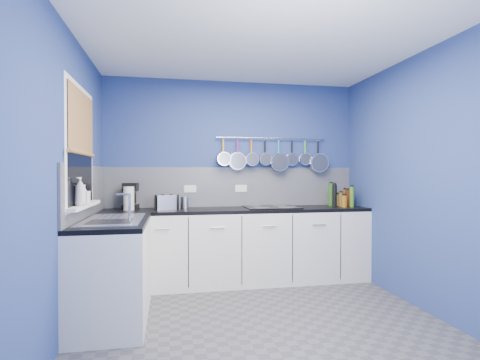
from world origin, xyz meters
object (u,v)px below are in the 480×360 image
object	(u,v)px
coffee_maker	(130,196)
toaster	(167,202)
soap_bottle_a	(80,191)
canister	(185,203)
paper_towel	(129,198)
hob	(271,207)
soap_bottle_b	(84,195)

from	to	relation	value
coffee_maker	toaster	xyz separation A→B (m)	(0.42, -0.08, -0.07)
soap_bottle_a	canister	distance (m)	1.54
coffee_maker	toaster	distance (m)	0.44
soap_bottle_a	canister	bearing A→B (deg)	53.65
soap_bottle_a	toaster	distance (m)	1.35
paper_towel	toaster	bearing A→B (deg)	2.20
toaster	hob	distance (m)	1.27
soap_bottle_b	canister	distance (m)	1.42
canister	soap_bottle_a	bearing A→B (deg)	-126.35
soap_bottle_a	toaster	bearing A→B (deg)	58.74
toaster	hob	world-z (taller)	toaster
soap_bottle_a	paper_towel	world-z (taller)	soap_bottle_a
coffee_maker	hob	xyz separation A→B (m)	(1.69, -0.08, -0.15)
soap_bottle_b	hob	bearing A→B (deg)	27.20
soap_bottle_b	hob	size ratio (longest dim) A/B	0.27
soap_bottle_a	hob	world-z (taller)	soap_bottle_a
soap_bottle_b	canister	xyz separation A→B (m)	(0.91, 1.09, -0.17)
toaster	canister	world-z (taller)	toaster
paper_towel	toaster	distance (m)	0.43
toaster	canister	distance (m)	0.23
paper_towel	coffee_maker	distance (m)	0.10
toaster	canister	size ratio (longest dim) A/B	1.87
coffee_maker	canister	world-z (taller)	coffee_maker
soap_bottle_b	coffee_maker	xyz separation A→B (m)	(0.27, 1.08, -0.08)
soap_bottle_b	soap_bottle_a	bearing A→B (deg)	-90.00
soap_bottle_a	hob	bearing A→B (deg)	30.51
canister	soap_bottle_b	bearing A→B (deg)	-129.90
soap_bottle_a	soap_bottle_b	xyz separation A→B (m)	(0.00, 0.15, -0.03)
soap_bottle_a	paper_towel	size ratio (longest dim) A/B	0.89
coffee_maker	paper_towel	bearing A→B (deg)	-87.80
paper_towel	canister	distance (m)	0.65
soap_bottle_b	canister	size ratio (longest dim) A/B	1.22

